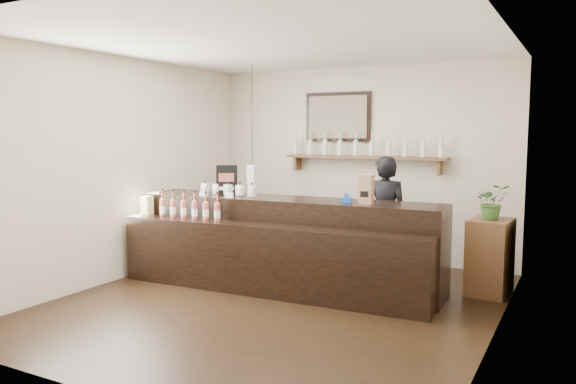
% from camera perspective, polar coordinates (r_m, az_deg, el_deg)
% --- Properties ---
extents(ground, '(5.00, 5.00, 0.00)m').
position_cam_1_polar(ground, '(6.29, -1.09, -11.12)').
color(ground, black).
rests_on(ground, ground).
extents(room_shell, '(5.00, 5.00, 5.00)m').
position_cam_1_polar(room_shell, '(6.01, -1.13, 4.59)').
color(room_shell, beige).
rests_on(room_shell, ground).
extents(back_wall_decor, '(2.66, 0.96, 1.69)m').
position_cam_1_polar(back_wall_decor, '(8.22, 6.03, 5.38)').
color(back_wall_decor, brown).
rests_on(back_wall_decor, ground).
extents(counter, '(3.83, 1.17, 1.24)m').
position_cam_1_polar(counter, '(6.76, -0.72, -5.52)').
color(counter, black).
rests_on(counter, ground).
extents(promo_sign, '(0.25, 0.15, 0.38)m').
position_cam_1_polar(promo_sign, '(7.21, -6.23, 1.23)').
color(promo_sign, black).
rests_on(promo_sign, counter).
extents(paper_bag, '(0.15, 0.12, 0.33)m').
position_cam_1_polar(paper_bag, '(6.28, 7.96, 0.25)').
color(paper_bag, '#866040').
rests_on(paper_bag, counter).
extents(tape_dispenser, '(0.13, 0.06, 0.10)m').
position_cam_1_polar(tape_dispenser, '(6.41, 5.98, -0.72)').
color(tape_dispenser, '#194AB3').
rests_on(tape_dispenser, counter).
extents(side_cabinet, '(0.49, 0.63, 0.87)m').
position_cam_1_polar(side_cabinet, '(6.90, 19.83, -6.20)').
color(side_cabinet, brown).
rests_on(side_cabinet, ground).
extents(potted_plant, '(0.46, 0.44, 0.41)m').
position_cam_1_polar(potted_plant, '(6.80, 20.02, -0.95)').
color(potted_plant, '#366327').
rests_on(potted_plant, side_cabinet).
extents(shopkeeper, '(0.71, 0.53, 1.78)m').
position_cam_1_polar(shopkeeper, '(7.22, 9.81, -1.73)').
color(shopkeeper, black).
rests_on(shopkeeper, ground).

